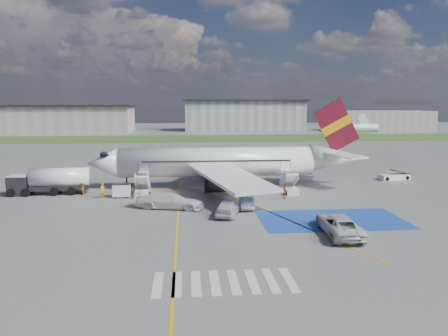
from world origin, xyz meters
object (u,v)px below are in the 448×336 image
Objects in this scene: belt_loader at (394,177)px; van_white_b at (169,199)px; car_silver_a at (228,208)px; car_silver_b at (246,202)px; airliner at (227,162)px; van_white_a at (339,221)px; fuel_tanker at (50,183)px; gpu_cart at (122,191)px.

belt_loader is 0.93× the size of van_white_b.
car_silver_b is at bearing -110.52° from car_silver_a.
airliner is 6.16× the size of van_white_a.
fuel_tanker is 2.34× the size of car_silver_b.
car_silver_a is at bearing -39.23° from gpu_cart.
car_silver_b is at bearing -86.10° from airliner.
van_white_a reaches higher than car_silver_a.
fuel_tanker reaches higher than car_silver_b.
fuel_tanker is 1.75× the size of van_white_b.
van_white_a is (9.03, -6.98, 0.30)m from car_silver_a.
gpu_cart is at bearing -21.27° from car_silver_b.
van_white_b is (-32.69, -15.07, 0.72)m from belt_loader.
car_silver_b is (-24.41, -15.64, 0.31)m from belt_loader.
airliner is 12.84m from car_silver_b.
airliner is at bearing -17.28° from van_white_b.
gpu_cart is at bearing -156.39° from airliner.
airliner is 23.88m from van_white_a.
car_silver_b is 8.31m from van_white_b.
van_white_a is at bearing -136.00° from belt_loader.
gpu_cart is 0.34× the size of van_white_a.
van_white_b is (15.06, -8.86, -0.28)m from fuel_tanker.
van_white_a is at bearing 159.13° from car_silver_a.
van_white_b is (5.93, -6.12, 0.33)m from gpu_cart.
car_silver_b is at bearing -25.25° from gpu_cart.
car_silver_a is 11.42m from van_white_a.
car_silver_b is at bearing -25.90° from fuel_tanker.
van_white_a is at bearing -110.57° from van_white_b.
car_silver_b is at bearing -79.35° from van_white_b.
belt_loader is at bearing -120.56° from van_white_a.
car_silver_a is (-1.45, -15.55, -2.57)m from airliner.
van_white_b is (-7.43, -11.96, -2.30)m from airliner.
fuel_tanker is 1.88× the size of belt_loader.
car_silver_a is 3.80m from car_silver_b.
gpu_cart is at bearing -178.37° from belt_loader.
belt_loader is (47.75, 6.21, -1.00)m from fuel_tanker.
airliner is 18.10× the size of gpu_cart.
belt_loader is 36.01m from van_white_b.
fuel_tanker reaches higher than belt_loader.
belt_loader is 31.16m from van_white_a.
gpu_cart is 39.65m from belt_loader.
van_white_a is (20.94, -16.69, 0.36)m from gpu_cart.
airliner reaches higher than car_silver_b.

